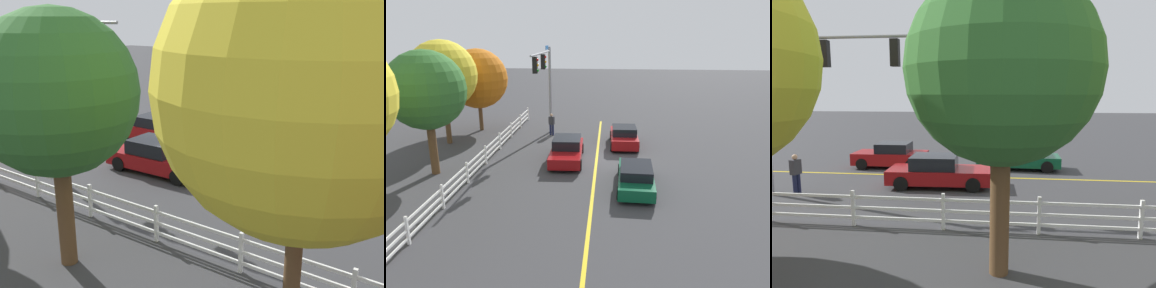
{
  "view_description": "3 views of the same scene",
  "coord_description": "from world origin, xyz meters",
  "views": [
    {
      "loc": [
        -12.38,
        15.71,
        6.51
      ],
      "look_at": [
        -1.8,
        1.16,
        1.32
      ],
      "focal_mm": 41.67,
      "sensor_mm": 36.0,
      "label": 1
    },
    {
      "loc": [
        -21.3,
        -0.69,
        7.51
      ],
      "look_at": [
        -2.34,
        0.97,
        1.65
      ],
      "focal_mm": 33.57,
      "sensor_mm": 36.0,
      "label": 2
    },
    {
      "loc": [
        -3.27,
        16.14,
        4.15
      ],
      "look_at": [
        -1.49,
        0.34,
        1.73
      ],
      "focal_mm": 30.81,
      "sensor_mm": 36.0,
      "label": 3
    }
  ],
  "objects": [
    {
      "name": "tree_3",
      "position": [
        -3.27,
        8.91,
        4.66
      ],
      "size": [
        4.19,
        4.19,
        6.78
      ],
      "color": "brown",
      "rests_on": "ground_plane"
    },
    {
      "name": "car_1",
      "position": [
        -0.49,
        1.82,
        0.67
      ],
      "size": [
        4.64,
        2.08,
        1.42
      ],
      "rotation": [
        0.0,
        0.0,
        3.18
      ],
      "color": "maroon",
      "rests_on": "ground_plane"
    },
    {
      "name": "lane_center_stripe",
      "position": [
        -4.0,
        0.0,
        0.0
      ],
      "size": [
        28.0,
        0.16,
        0.01
      ],
      "primitive_type": "cube",
      "color": "gold",
      "rests_on": "ground_plane"
    },
    {
      "name": "white_rail_fence",
      "position": [
        -3.0,
        6.6,
        0.6
      ],
      "size": [
        26.1,
        0.1,
        1.15
      ],
      "color": "white",
      "rests_on": "ground_plane"
    },
    {
      "name": "ground_plane",
      "position": [
        0.0,
        0.0,
        0.0
      ],
      "size": [
        120.0,
        120.0,
        0.0
      ],
      "primitive_type": "plane",
      "color": "#38383A"
    },
    {
      "name": "signal_assembly",
      "position": [
        4.12,
        3.87,
        4.7
      ],
      "size": [
        6.7,
        0.38,
        6.69
      ],
      "color": "gray",
      "rests_on": "ground_plane"
    },
    {
      "name": "car_0",
      "position": [
        -4.3,
        -2.12,
        0.63
      ],
      "size": [
        4.56,
        1.97,
        1.27
      ],
      "rotation": [
        0.0,
        0.0,
        6.24
      ],
      "color": "#0C4C2D",
      "rests_on": "ground_plane"
    },
    {
      "name": "pedestrian",
      "position": [
        5.17,
        3.67,
        0.93
      ],
      "size": [
        0.35,
        0.45,
        1.69
      ],
      "rotation": [
        0.0,
        0.0,
        6.05
      ],
      "color": "#191E3F",
      "rests_on": "ground_plane"
    },
    {
      "name": "car_2",
      "position": [
        2.91,
        -1.78,
        0.67
      ],
      "size": [
        4.11,
        1.94,
        1.41
      ],
      "rotation": [
        0.0,
        0.0,
        6.3
      ],
      "color": "maroon",
      "rests_on": "ground_plane"
    }
  ]
}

